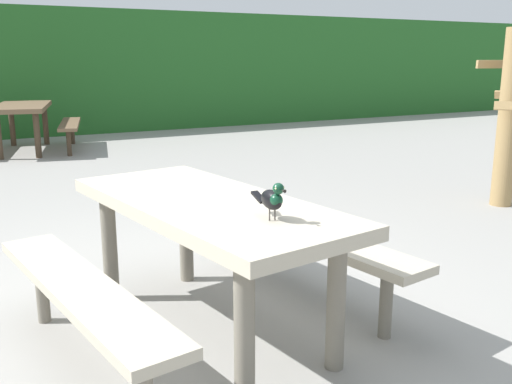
% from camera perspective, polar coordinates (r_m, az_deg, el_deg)
% --- Properties ---
extents(ground_plane, '(60.00, 60.00, 0.00)m').
position_cam_1_polar(ground_plane, '(3.42, -11.30, -12.32)').
color(ground_plane, gray).
extents(picnic_table_foreground, '(1.93, 1.95, 0.74)m').
position_cam_1_polar(picnic_table_foreground, '(3.05, -4.84, -4.05)').
color(picnic_table_foreground, '#B2A893').
rests_on(picnic_table_foreground, ground).
extents(bird_grackle, '(0.07, 0.29, 0.18)m').
position_cam_1_polar(bird_grackle, '(2.57, 1.67, -0.67)').
color(bird_grackle, black).
rests_on(bird_grackle, picnic_table_foreground).
extents(picnic_table_mid_left, '(2.01, 2.04, 0.74)m').
position_cam_1_polar(picnic_table_mid_left, '(9.79, -22.24, 6.99)').
color(picnic_table_mid_left, brown).
rests_on(picnic_table_mid_left, ground).
extents(stalk_post_right_side, '(0.67, 0.62, 1.74)m').
position_cam_1_polar(stalk_post_right_side, '(6.19, 23.89, 6.77)').
color(stalk_post_right_side, '#997A4C').
rests_on(stalk_post_right_side, ground).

